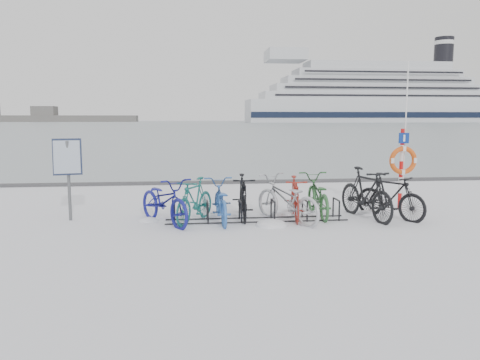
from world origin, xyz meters
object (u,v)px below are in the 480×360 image
lifebuoy_station (403,160)px  cruise_ferry (373,99)px  bike_rack (257,213)px  info_board (68,162)px

lifebuoy_station → cruise_ferry: 224.59m
bike_rack → lifebuoy_station: bearing=13.3°
bike_rack → info_board: (-4.09, 0.47, 1.12)m
info_board → cruise_ferry: cruise_ferry is taller
lifebuoy_station → cruise_ferry: bearing=68.1°
bike_rack → lifebuoy_station: 3.98m
bike_rack → cruise_ferry: (87.26, 209.13, 10.87)m
bike_rack → lifebuoy_station: (3.74, 0.88, 1.03)m
lifebuoy_station → cruise_ferry: cruise_ferry is taller
info_board → lifebuoy_station: 7.84m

